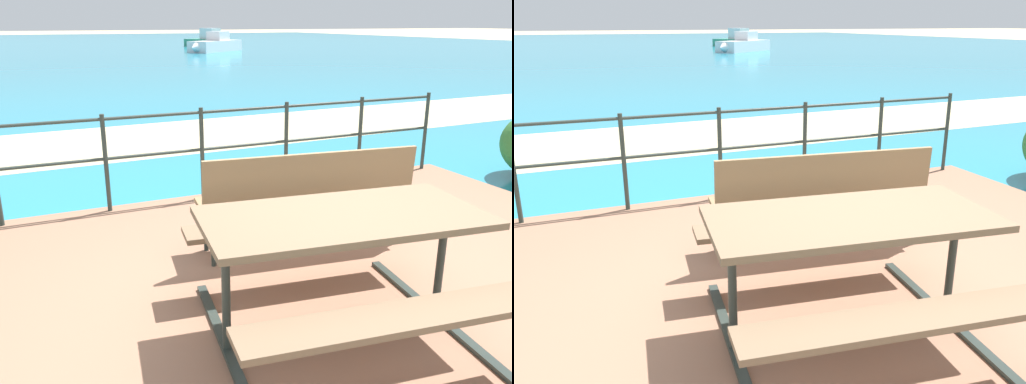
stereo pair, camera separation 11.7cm
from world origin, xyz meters
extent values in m
plane|color=tan|center=(0.00, 0.00, 0.00)|extent=(240.00, 240.00, 0.00)
cube|color=#996B51|center=(0.00, 0.00, 0.03)|extent=(6.40, 5.20, 0.06)
cube|color=teal|center=(0.00, 40.00, 0.01)|extent=(90.00, 90.00, 0.01)
cube|color=tan|center=(0.00, 5.90, 0.01)|extent=(54.06, 4.56, 0.01)
cube|color=#7A6047|center=(-0.08, -0.31, 0.81)|extent=(1.69, 0.96, 0.04)
cube|color=#7A6047|center=(-0.16, -0.95, 0.54)|extent=(1.63, 0.46, 0.04)
cube|color=#7A6047|center=(0.00, 0.33, 0.54)|extent=(1.63, 0.46, 0.04)
cylinder|color=#2D3833|center=(-0.76, -0.22, 0.44)|extent=(0.06, 0.06, 0.75)
cube|color=#2D3833|center=(-0.76, -0.22, 0.07)|extent=(0.26, 1.54, 0.03)
cylinder|color=#2D3833|center=(0.60, -0.40, 0.44)|extent=(0.06, 0.06, 0.75)
cube|color=#2D3833|center=(0.60, -0.40, 0.07)|extent=(0.26, 1.54, 0.03)
cube|color=#8C704C|center=(0.36, 0.91, 0.50)|extent=(1.78, 0.62, 0.04)
cube|color=#8C704C|center=(0.33, 0.73, 0.72)|extent=(1.74, 0.29, 0.39)
cylinder|color=#2D3833|center=(1.16, 0.96, 0.28)|extent=(0.04, 0.04, 0.44)
cylinder|color=#2D3833|center=(1.12, 0.66, 0.28)|extent=(0.04, 0.04, 0.44)
cylinder|color=#2D3833|center=(-0.41, 1.16, 0.28)|extent=(0.04, 0.04, 0.44)
cylinder|color=#2D3833|center=(-0.45, 0.86, 0.28)|extent=(0.04, 0.04, 0.44)
cylinder|color=#2D3833|center=(-1.97, 2.47, 0.54)|extent=(0.04, 0.04, 0.97)
cylinder|color=#2D3833|center=(-0.98, 2.47, 0.54)|extent=(0.04, 0.04, 0.97)
cylinder|color=#2D3833|center=(0.00, 2.47, 0.54)|extent=(0.04, 0.04, 0.97)
cylinder|color=#2D3833|center=(0.98, 2.47, 0.54)|extent=(0.04, 0.04, 0.97)
cylinder|color=#2D3833|center=(1.97, 2.47, 0.54)|extent=(0.04, 0.04, 0.97)
cylinder|color=#2D3833|center=(2.95, 2.47, 0.54)|extent=(0.04, 0.04, 0.97)
cylinder|color=#2D3833|center=(0.00, 2.47, 0.98)|extent=(5.90, 0.03, 0.03)
cylinder|color=#2D3833|center=(0.00, 2.47, 0.59)|extent=(5.90, 0.03, 0.03)
cube|color=#338466|center=(11.95, 37.30, 0.29)|extent=(3.04, 3.94, 0.56)
cube|color=silver|center=(12.08, 37.05, 0.98)|extent=(1.50, 1.61, 0.81)
cone|color=#338466|center=(10.97, 39.14, 0.29)|extent=(0.68, 0.68, 0.51)
cube|color=silver|center=(10.23, 30.67, 0.35)|extent=(4.39, 3.94, 0.68)
cube|color=silver|center=(10.49, 30.88, 0.97)|extent=(1.63, 1.59, 0.57)
cone|color=silver|center=(8.28, 29.08, 0.35)|extent=(0.78, 0.79, 0.61)
camera|label=1|loc=(-1.65, -2.66, 1.86)|focal=36.95mm
camera|label=2|loc=(-1.54, -2.70, 1.86)|focal=36.95mm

